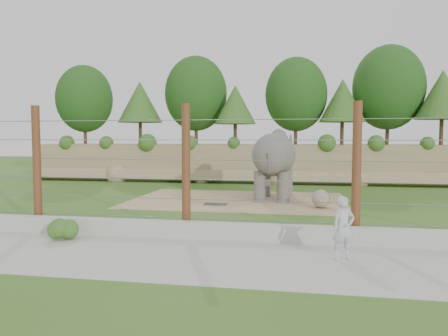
% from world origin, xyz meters
% --- Properties ---
extents(ground, '(90.00, 90.00, 0.00)m').
position_xyz_m(ground, '(0.00, 0.00, 0.00)').
color(ground, '#33671A').
rests_on(ground, ground).
extents(back_embankment, '(30.00, 5.52, 8.77)m').
position_xyz_m(back_embankment, '(0.59, 12.68, 3.97)').
color(back_embankment, '#897B58').
rests_on(back_embankment, ground).
extents(dirt_patch, '(10.00, 7.00, 0.02)m').
position_xyz_m(dirt_patch, '(0.50, 3.00, 0.01)').
color(dirt_patch, tan).
rests_on(dirt_patch, ground).
extents(drain_grate, '(1.00, 0.60, 0.03)m').
position_xyz_m(drain_grate, '(-0.27, 1.46, 0.04)').
color(drain_grate, '#262628').
rests_on(drain_grate, dirt_patch).
extents(elephant, '(2.02, 4.22, 3.33)m').
position_xyz_m(elephant, '(2.14, 3.56, 1.66)').
color(elephant, '#67615C').
rests_on(elephant, ground).
extents(stone_ball, '(0.77, 0.77, 0.77)m').
position_xyz_m(stone_ball, '(4.26, 1.28, 0.41)').
color(stone_ball, gray).
rests_on(stone_ball, dirt_patch).
extents(retaining_wall, '(26.00, 0.35, 0.50)m').
position_xyz_m(retaining_wall, '(0.00, -5.00, 0.25)').
color(retaining_wall, '#BBBAAF').
rests_on(retaining_wall, ground).
extents(walkway, '(26.00, 4.00, 0.01)m').
position_xyz_m(walkway, '(0.00, -7.00, 0.01)').
color(walkway, '#BBBAAF').
rests_on(walkway, ground).
extents(barrier_fence, '(20.26, 0.26, 4.00)m').
position_xyz_m(barrier_fence, '(0.00, -4.50, 2.00)').
color(barrier_fence, '#5B2E14').
rests_on(barrier_fence, ground).
extents(walkway_shrub, '(0.61, 0.61, 0.61)m').
position_xyz_m(walkway_shrub, '(-3.36, -5.80, 0.31)').
color(walkway_shrub, '#2A5B19').
rests_on(walkway_shrub, walkway).
extents(zookeeper, '(0.66, 0.55, 1.55)m').
position_xyz_m(zookeeper, '(4.48, -6.54, 0.78)').
color(zookeeper, silver).
rests_on(zookeeper, walkway).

